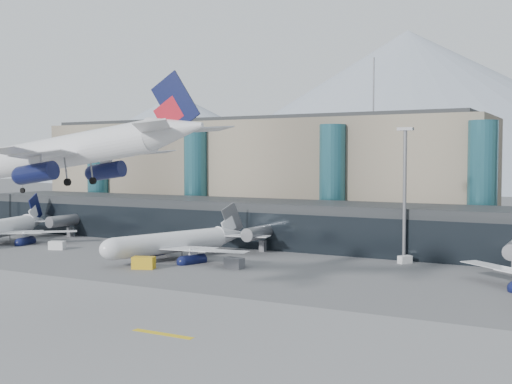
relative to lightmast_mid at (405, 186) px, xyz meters
The scene contains 15 objects.
ground 58.41m from the lightmast_mid, 122.01° to the right, with size 900.00×900.00×0.00m, color #515154.
runway_strip 71.25m from the lightmast_mid, 115.46° to the right, with size 400.00×40.00×0.04m, color slate.
runway_markings 71.24m from the lightmast_mid, 115.46° to the right, with size 128.00×1.00×0.02m.
concourse 32.94m from the lightmast_mid, 162.04° to the left, with size 170.00×27.00×10.00m.
terminal_main 69.21m from the lightmast_mid, 142.63° to the left, with size 130.00×30.00×31.00m.
teal_towers 51.97m from the lightmast_mid, 149.97° to the left, with size 116.40×19.40×46.00m.
lightmast_mid is the anchor object (origin of this frame).
hero_jet 65.33m from the lightmast_mid, 109.73° to the right, with size 34.60×35.15×11.35m.
jet_parked_left 92.90m from the lightmast_mid, behind, with size 36.13×37.95×12.18m.
jet_parked_mid 43.91m from the lightmast_mid, 158.62° to the right, with size 34.84×36.63×11.76m.
veh_a 74.45m from the lightmast_mid, 164.44° to the right, with size 3.27×1.84×1.84m, color silver.
veh_b 56.12m from the lightmast_mid, 167.36° to the right, with size 2.59×1.59×1.49m, color gold.
veh_c 35.69m from the lightmast_mid, 138.45° to the right, with size 3.48×1.84×1.93m, color #4F4E54.
veh_d 13.85m from the lightmast_mid, 69.28° to the right, with size 2.57×1.38×1.47m, color silver.
veh_h 50.81m from the lightmast_mid, 142.28° to the right, with size 3.94×2.07×2.18m, color gold.
Camera 1 is at (62.93, -72.42, 19.72)m, focal length 45.00 mm.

